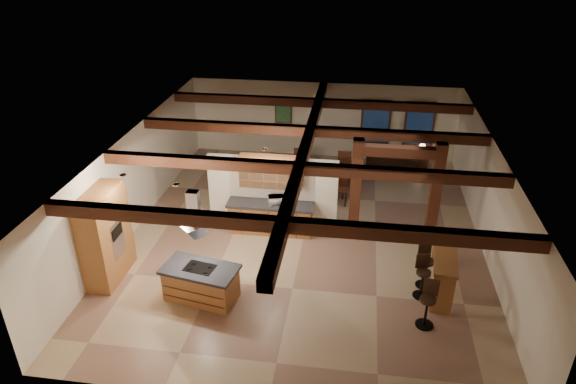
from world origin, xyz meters
name	(u,v)px	position (x,y,z in m)	size (l,w,h in m)	color
ground	(304,236)	(0.00, 0.00, 0.00)	(12.00, 12.00, 0.00)	tan
room_walls	(305,181)	(0.00, 0.00, 1.78)	(12.00, 12.00, 12.00)	white
ceiling_beams	(305,148)	(0.00, 0.00, 2.76)	(10.00, 12.00, 0.28)	#441611
timber_posts	(396,179)	(2.50, 0.50, 1.76)	(2.50, 0.30, 2.90)	#441611
partition_wall	(273,192)	(-1.00, 0.50, 1.10)	(3.80, 0.18, 2.20)	white
pantry_cabinet	(106,236)	(-4.67, -2.60, 1.20)	(0.67, 1.60, 2.40)	#A26234
back_counter	(271,217)	(-1.00, 0.11, 0.48)	(2.50, 0.66, 0.94)	#A26234
upper_display_cabinet	(271,172)	(-1.00, 0.31, 1.85)	(1.80, 0.36, 0.95)	#A26234
range_hood	(196,235)	(-2.12, -3.12, 1.78)	(1.10, 1.10, 1.40)	silver
back_windows	(397,123)	(2.80, 5.93, 1.50)	(2.70, 0.07, 1.70)	#441611
framed_art	(283,113)	(-1.50, 5.94, 1.70)	(0.65, 0.05, 0.85)	#441611
recessed_cans	(191,169)	(-2.53, -1.93, 2.87)	(3.16, 2.46, 0.03)	silver
kitchen_island	(201,283)	(-2.12, -3.12, 0.44)	(1.92, 1.25, 0.88)	#A26234
dining_table	(320,182)	(0.20, 2.92, 0.33)	(1.89, 1.05, 0.66)	#381D0E
sofa	(392,158)	(2.69, 5.47, 0.27)	(1.88, 0.74, 0.55)	black
microwave	(276,200)	(-0.83, 0.11, 1.06)	(0.44, 0.30, 0.25)	silver
bar_counter	(444,262)	(3.63, -1.92, 0.76)	(0.79, 2.20, 1.13)	#A26234
side_table	(421,159)	(3.76, 5.50, 0.28)	(0.45, 0.45, 0.55)	#441611
table_lamp	(422,147)	(3.76, 5.50, 0.78)	(0.27, 0.27, 0.32)	black
bar_stool_a	(428,304)	(3.13, -3.32, 0.59)	(0.43, 0.44, 1.16)	black
bar_stool_b	(422,276)	(3.11, -2.28, 0.56)	(0.39, 0.41, 1.11)	black
bar_stool_c	(425,265)	(3.21, -1.85, 0.59)	(0.43, 0.45, 1.16)	black
dining_chairs	(320,173)	(0.20, 2.92, 0.66)	(2.03, 2.03, 1.29)	#441611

